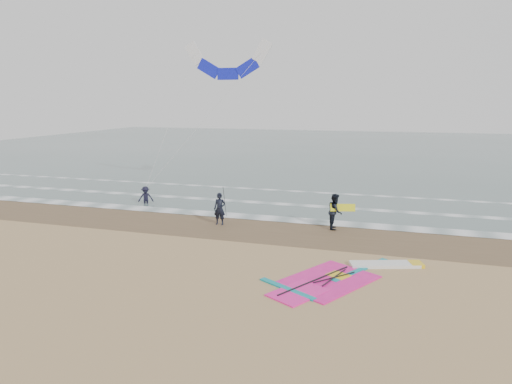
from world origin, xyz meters
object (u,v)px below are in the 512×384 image
(windsurf_rig, at_px, (345,276))
(person_standing, at_px, (220,209))
(person_wading, at_px, (145,193))
(surf_kite, at_px, (227,63))
(person_walking, at_px, (335,211))

(windsurf_rig, relative_size, person_standing, 3.44)
(person_standing, xyz_separation_m, person_wading, (-6.53, 3.35, -0.12))
(person_wading, bearing_deg, windsurf_rig, -59.18)
(surf_kite, bearing_deg, person_wading, -129.59)
(person_walking, relative_size, surf_kite, 0.19)
(person_standing, height_order, surf_kite, surf_kite)
(person_standing, bearing_deg, person_walking, 4.57)
(windsurf_rig, xyz_separation_m, person_walking, (-1.25, 6.71, 0.91))
(person_walking, bearing_deg, person_standing, 92.65)
(person_standing, relative_size, surf_kite, 0.18)
(windsurf_rig, height_order, person_wading, person_wading)
(person_wading, bearing_deg, person_walking, -36.64)
(person_walking, bearing_deg, surf_kite, 43.51)
(person_wading, distance_m, surf_kite, 10.58)
(surf_kite, bearing_deg, person_walking, -39.95)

